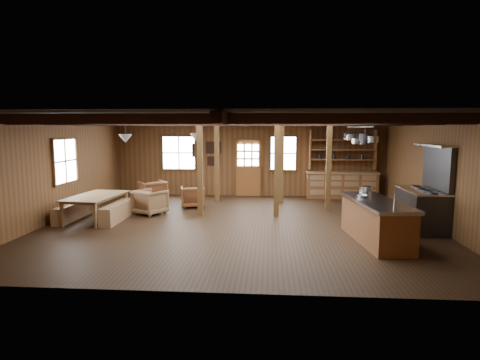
% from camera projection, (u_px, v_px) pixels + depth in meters
% --- Properties ---
extents(room, '(10.04, 9.04, 2.84)m').
position_uv_depth(room, '(239.00, 171.00, 10.44)').
color(room, black).
rests_on(room, ground).
extents(ceiling_joists, '(9.80, 8.82, 0.18)m').
position_uv_depth(ceiling_joists, '(239.00, 122.00, 10.45)').
color(ceiling_joists, black).
rests_on(ceiling_joists, ceiling).
extents(timber_posts, '(3.95, 2.35, 2.80)m').
position_uv_depth(timber_posts, '(261.00, 164.00, 12.46)').
color(timber_posts, '#432A13').
rests_on(timber_posts, floor).
extents(back_door, '(1.02, 0.08, 2.15)m').
position_uv_depth(back_door, '(248.00, 172.00, 14.91)').
color(back_door, brown).
rests_on(back_door, floor).
extents(window_back_left, '(1.32, 0.06, 1.32)m').
position_uv_depth(window_back_left, '(179.00, 153.00, 15.02)').
color(window_back_left, white).
rests_on(window_back_left, wall_back).
extents(window_back_right, '(1.02, 0.06, 1.32)m').
position_uv_depth(window_back_right, '(283.00, 153.00, 14.73)').
color(window_back_right, white).
rests_on(window_back_right, wall_back).
extents(window_left, '(0.14, 1.24, 1.32)m').
position_uv_depth(window_left, '(65.00, 161.00, 11.28)').
color(window_left, white).
rests_on(window_left, wall_back).
extents(notice_boards, '(1.08, 0.03, 0.90)m').
position_uv_depth(notice_boards, '(208.00, 152.00, 14.93)').
color(notice_boards, silver).
rests_on(notice_boards, wall_back).
extents(back_counter, '(2.55, 0.60, 2.45)m').
position_uv_depth(back_counter, '(342.00, 182.00, 14.45)').
color(back_counter, brown).
rests_on(back_counter, floor).
extents(pendant_lamps, '(1.86, 2.36, 0.66)m').
position_uv_depth(pendant_lamps, '(163.00, 138.00, 11.49)').
color(pendant_lamps, '#2D2D2F').
rests_on(pendant_lamps, ceiling).
extents(pot_rack, '(0.43, 3.00, 0.45)m').
position_uv_depth(pot_rack, '(359.00, 138.00, 10.26)').
color(pot_rack, '#2D2D2F').
rests_on(pot_rack, ceiling).
extents(kitchen_island, '(1.18, 2.59, 1.20)m').
position_uv_depth(kitchen_island, '(376.00, 221.00, 8.89)').
color(kitchen_island, brown).
rests_on(kitchen_island, floor).
extents(step_stool, '(0.53, 0.42, 0.42)m').
position_uv_depth(step_stool, '(356.00, 220.00, 10.15)').
color(step_stool, '#9B7146').
rests_on(step_stool, floor).
extents(commercial_range, '(0.88, 1.73, 2.13)m').
position_uv_depth(commercial_range, '(424.00, 203.00, 9.94)').
color(commercial_range, '#2D2D2F').
rests_on(commercial_range, floor).
extents(dining_table, '(1.27, 2.07, 0.70)m').
position_uv_depth(dining_table, '(98.00, 208.00, 11.00)').
color(dining_table, brown).
rests_on(dining_table, floor).
extents(bench_wall, '(0.31, 1.65, 0.45)m').
position_uv_depth(bench_wall, '(72.00, 212.00, 11.07)').
color(bench_wall, '#9B7146').
rests_on(bench_wall, floor).
extents(bench_aisle, '(0.33, 1.74, 0.48)m').
position_uv_depth(bench_aisle, '(117.00, 212.00, 10.97)').
color(bench_aisle, '#9B7146').
rests_on(bench_aisle, floor).
extents(armchair_a, '(1.15, 1.15, 0.76)m').
position_uv_depth(armchair_a, '(153.00, 192.00, 13.52)').
color(armchair_a, brown).
rests_on(armchair_a, floor).
extents(armchair_b, '(0.88, 0.90, 0.68)m').
position_uv_depth(armchair_b, '(193.00, 197.00, 12.83)').
color(armchair_b, brown).
rests_on(armchair_b, floor).
extents(armchair_c, '(1.09, 1.10, 0.74)m').
position_uv_depth(armchair_c, '(150.00, 202.00, 11.76)').
color(armchair_c, brown).
rests_on(armchair_c, floor).
extents(counter_pot, '(0.28, 0.28, 0.17)m').
position_uv_depth(counter_pot, '(366.00, 190.00, 9.80)').
color(counter_pot, '#BABCC1').
rests_on(counter_pot, kitchen_island).
extents(bowl, '(0.25, 0.25, 0.06)m').
position_uv_depth(bowl, '(362.00, 196.00, 9.20)').
color(bowl, silver).
rests_on(bowl, kitchen_island).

